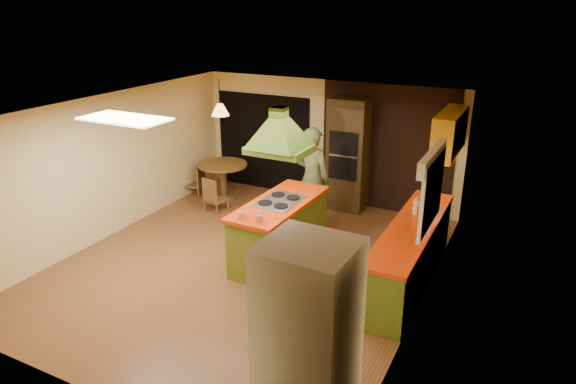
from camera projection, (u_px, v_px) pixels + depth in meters
The scene contains 21 objects.
ground at pixel (247, 263), 8.25m from camera, with size 6.50×6.50×0.00m, color brown.
room_walls at pixel (245, 190), 7.81m from camera, with size 5.50×6.50×6.50m.
ceiling_plane at pixel (242, 109), 7.37m from camera, with size 6.50×6.50×0.00m, color silver.
brick_panel at pixel (386, 149), 9.98m from camera, with size 2.64×0.03×2.50m, color #381E14.
nook_opening at pixel (263, 142), 11.21m from camera, with size 2.20×0.03×2.10m, color black.
right_counter at pixel (410, 254), 7.55m from camera, with size 0.62×3.05×0.92m.
upper_cabinets at pixel (450, 133), 8.32m from camera, with size 0.34×1.40×0.70m, color yellow.
window_right at pixel (433, 176), 6.82m from camera, with size 0.12×1.35×1.06m.
fluor_panel at pixel (125, 119), 6.83m from camera, with size 1.20×0.60×0.03m, color white.
kitchen_island at pixel (280, 230), 8.21m from camera, with size 0.88×2.05×1.02m.
range_hood at pixel (279, 123), 7.60m from camera, with size 0.93×0.68×0.78m.
man at pixel (312, 179), 9.22m from camera, with size 0.70×0.46×1.91m, color #4B502A.
refrigerator at pixel (308, 340), 4.78m from camera, with size 0.82×0.78×1.99m, color white.
wall_oven at pixel (348, 155), 10.07m from camera, with size 0.75×0.61×2.24m.
dining_table at pixel (223, 174), 10.79m from camera, with size 1.02×1.02×0.76m.
chair_left at pixel (194, 179), 11.08m from camera, with size 0.37×0.37×0.67m, color brown, non-canonical shape.
chair_near at pixel (216, 194), 10.21m from camera, with size 0.38×0.38×0.70m, color brown, non-canonical shape.
pendant_lamp at pixel (220, 110), 10.31m from camera, with size 0.37×0.37×0.24m, color #FF9E3F.
canister_large at pixel (419, 205), 7.85m from camera, with size 0.14×0.14×0.21m, color beige.
canister_medium at pixel (418, 207), 7.79m from camera, with size 0.15×0.15×0.21m, color #FFF5CD.
canister_small at pixel (417, 209), 7.77m from camera, with size 0.12×0.12×0.16m, color beige.
Camera 1 is at (3.88, -6.24, 3.97)m, focal length 32.00 mm.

